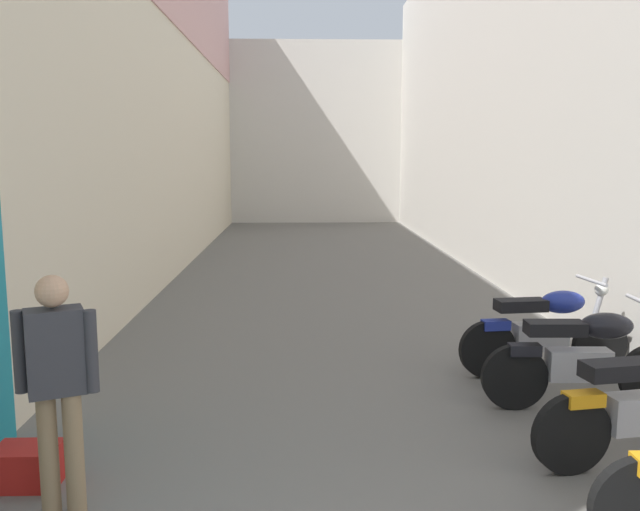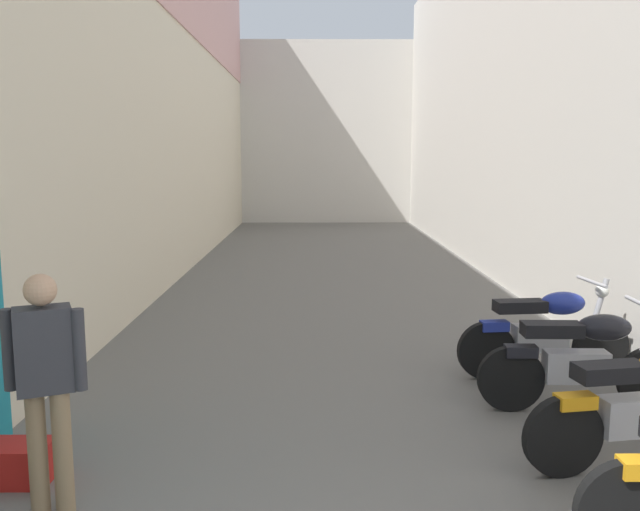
{
  "view_description": "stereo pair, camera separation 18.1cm",
  "coord_description": "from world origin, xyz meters",
  "px_view_note": "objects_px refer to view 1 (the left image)",
  "views": [
    {
      "loc": [
        -0.56,
        -1.34,
        2.28
      ],
      "look_at": [
        -0.33,
        6.43,
        1.13
      ],
      "focal_mm": 37.5,
      "sensor_mm": 36.0,
      "label": 1
    },
    {
      "loc": [
        -0.38,
        -1.34,
        2.28
      ],
      "look_at": [
        -0.33,
        6.43,
        1.13
      ],
      "focal_mm": 37.5,
      "sensor_mm": 36.0,
      "label": 2
    }
  ],
  "objects_px": {
    "pedestrian_mid_alley": "(57,379)",
    "motorcycle_fifth": "(546,329)",
    "motorcycle_fourth": "(586,356)",
    "plastic_crate": "(28,466)"
  },
  "relations": [
    {
      "from": "motorcycle_fourth",
      "to": "pedestrian_mid_alley",
      "type": "height_order",
      "value": "pedestrian_mid_alley"
    },
    {
      "from": "pedestrian_mid_alley",
      "to": "motorcycle_fifth",
      "type": "bearing_deg",
      "value": 33.37
    },
    {
      "from": "motorcycle_fourth",
      "to": "motorcycle_fifth",
      "type": "xyz_separation_m",
      "value": [
        -0.0,
        0.98,
        0.0
      ]
    },
    {
      "from": "motorcycle_fourth",
      "to": "plastic_crate",
      "type": "distance_m",
      "value": 4.68
    },
    {
      "from": "motorcycle_fifth",
      "to": "plastic_crate",
      "type": "height_order",
      "value": "motorcycle_fifth"
    },
    {
      "from": "motorcycle_fourth",
      "to": "pedestrian_mid_alley",
      "type": "bearing_deg",
      "value": -157.24
    },
    {
      "from": "motorcycle_fifth",
      "to": "plastic_crate",
      "type": "bearing_deg",
      "value": -153.18
    },
    {
      "from": "motorcycle_fifth",
      "to": "motorcycle_fourth",
      "type": "bearing_deg",
      "value": -90.0
    },
    {
      "from": "pedestrian_mid_alley",
      "to": "plastic_crate",
      "type": "distance_m",
      "value": 0.97
    },
    {
      "from": "motorcycle_fourth",
      "to": "plastic_crate",
      "type": "height_order",
      "value": "motorcycle_fourth"
    }
  ]
}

